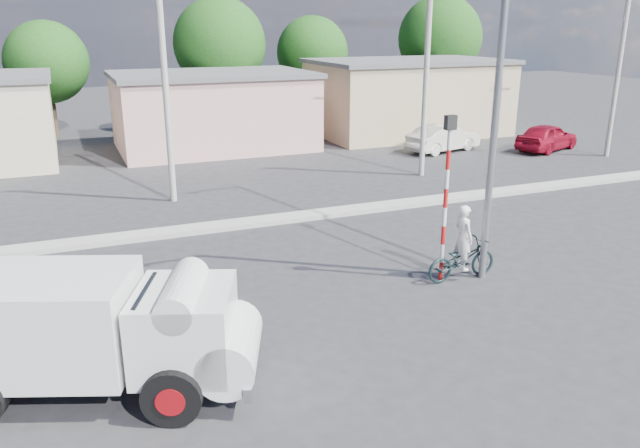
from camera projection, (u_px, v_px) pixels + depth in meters
name	position (u px, v px, depth m)	size (l,w,h in m)	color
ground_plane	(357.00, 324.00, 14.13)	(120.00, 120.00, 0.00)	#2A2A2D
median	(254.00, 222.00, 21.13)	(40.00, 0.80, 0.16)	#99968E
truck	(99.00, 330.00, 11.15)	(5.97, 3.92, 2.32)	black
bicycle	(462.00, 260.00, 16.48)	(0.72, 2.07, 1.09)	black
cyclist	(462.00, 248.00, 16.38)	(0.64, 0.42, 1.75)	white
car_cream	(443.00, 138.00, 32.89)	(1.49, 4.26, 1.40)	beige
car_red	(547.00, 137.00, 33.15)	(1.70, 4.23, 1.44)	maroon
traffic_pole	(446.00, 185.00, 15.81)	(0.28, 0.18, 4.36)	red
streetlight	(492.00, 90.00, 15.16)	(2.34, 0.22, 9.00)	slate
building_row	(196.00, 109.00, 33.20)	(37.80, 7.30, 4.44)	beige
tree_row	(214.00, 48.00, 38.95)	(43.62, 7.43, 8.42)	#38281E
utility_poles	(301.00, 88.00, 24.60)	(35.40, 0.24, 8.00)	#99968E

